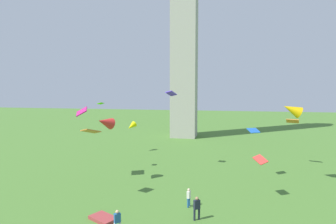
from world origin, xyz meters
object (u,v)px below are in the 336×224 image
Objects in this scene: kite_flying_9 at (82,112)px; person_2 at (117,220)px; kite_flying_7 at (260,160)px; kite_bundle_1 at (103,218)px; kite_flying_5 at (105,122)px; kite_flying_3 at (91,131)px; person_1 at (197,207)px; kite_flying_1 at (131,126)px; kite_flying_2 at (254,131)px; person_0 at (189,196)px; kite_flying_4 at (101,103)px; kite_flying_0 at (171,93)px; kite_flying_8 at (293,121)px; kite_flying_6 at (292,109)px.

person_2 is at bearing 11.76° from kite_flying_9.
kite_bundle_1 is (-12.07, -6.99, -3.41)m from kite_flying_7.
kite_flying_5 reaches higher than person_2.
kite_flying_9 reaches higher than kite_flying_3.
person_1 is 0.94× the size of kite_flying_1.
kite_flying_3 is (-14.63, -9.24, 0.85)m from kite_flying_2.
person_1 is 0.86× the size of kite_bundle_1.
kite_flying_3 is 0.90× the size of kite_flying_9.
kite_bundle_1 is (-6.01, -3.72, -0.76)m from person_0.
person_0 is 1.93× the size of kite_flying_4.
person_2 is 18.43m from kite_flying_0.
person_2 reaches higher than person_0.
kite_bundle_1 is at bearing 156.78° from person_1.
person_2 is 1.22× the size of kite_flying_7.
person_1 is 1.28× the size of kite_flying_0.
person_1 is at bearing -31.04° from kite_flying_1.
person_0 is 10.17m from kite_flying_3.
kite_flying_0 is 12.11m from kite_flying_1.
kite_flying_0 is 10.76m from kite_flying_9.
kite_flying_3 is (-4.49, 5.29, 5.24)m from person_2.
kite_flying_9 is (-3.00, 0.83, 0.98)m from kite_flying_5.
kite_flying_4 reaches higher than kite_flying_9.
kite_flying_0 reaches higher than person_1.
kite_flying_7 is (17.45, -15.38, -0.58)m from kite_flying_1.
kite_flying_3 is at bearing 132.58° from person_1.
kite_flying_2 is 0.74× the size of kite_bundle_1.
kite_flying_5 is at bearing -134.67° from kite_flying_8.
person_1 is at bearing -122.62° from kite_flying_4.
kite_flying_0 is at bearing -16.17° from kite_flying_1.
person_2 is at bearing 18.23° from kite_flying_2.
kite_flying_8 is (22.76, 7.33, -2.38)m from kite_flying_4.
kite_flying_7 is at bearing 30.07° from kite_bundle_1.
kite_flying_6 is at bearing -177.05° from person_2.
kite_flying_2 is 0.71× the size of kite_flying_6.
kite_flying_6 is at bearing 38.37° from kite_flying_5.
kite_flying_6 is at bearing -72.55° from kite_flying_7.
kite_flying_5 is 15.46m from kite_flying_7.
kite_flying_8 is at bearing 24.65° from person_1.
person_0 is 0.82× the size of kite_flying_9.
kite_flying_9 is (-3.42, 4.76, 1.31)m from kite_flying_3.
kite_flying_3 is 3.96m from kite_flying_5.
kite_flying_3 is 8.84m from kite_flying_4.
kite_flying_8 is at bearing 158.18° from kite_flying_3.
kite_flying_4 reaches higher than person_0.
kite_flying_4 is (-2.81, 8.14, 2.00)m from kite_flying_3.
person_2 is at bearing 154.93° from person_0.
kite_flying_6 reaches higher than kite_flying_8.
kite_flying_7 reaches higher than person_2.
kite_flying_3 is 19.95m from kite_flying_6.
kite_flying_2 is at bearing 46.96° from kite_bundle_1.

